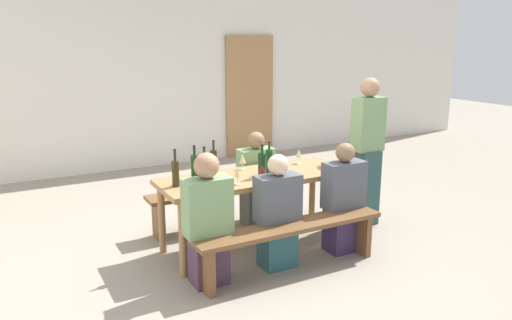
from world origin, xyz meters
name	(u,v)px	position (x,y,z in m)	size (l,w,h in m)	color
ground_plane	(256,245)	(0.00, 0.00, 0.00)	(24.00, 24.00, 0.00)	gray
back_wall	(143,68)	(0.00, 3.75, 1.60)	(14.00, 0.20, 3.20)	silver
wooden_door	(250,97)	(1.84, 3.61, 1.05)	(0.90, 0.06, 2.10)	#9E7247
tasting_table	(256,183)	(0.00, 0.00, 0.66)	(1.93, 0.70, 0.75)	#9E7247
bench_near	(291,235)	(0.00, -0.65, 0.35)	(1.83, 0.30, 0.45)	brown
bench_far	(228,195)	(0.00, 0.65, 0.35)	(1.83, 0.30, 0.45)	brown
wine_bottle_0	(269,161)	(0.15, -0.01, 0.88)	(0.07, 0.07, 0.32)	#194723
wine_bottle_1	(175,173)	(-0.83, 0.00, 0.88)	(0.07, 0.07, 0.35)	#332814
wine_bottle_2	(195,167)	(-0.60, 0.09, 0.88)	(0.07, 0.07, 0.34)	#143319
wine_bottle_3	(262,165)	(0.01, -0.10, 0.88)	(0.08, 0.08, 0.33)	#143319
wine_bottle_4	(205,169)	(-0.53, 0.04, 0.87)	(0.07, 0.07, 0.33)	#143319
wine_bottle_5	(214,161)	(-0.35, 0.22, 0.88)	(0.07, 0.07, 0.34)	#332814
wine_glass_0	(299,154)	(0.62, 0.18, 0.86)	(0.06, 0.06, 0.16)	silver
wine_glass_1	(262,170)	(-0.05, -0.21, 0.86)	(0.07, 0.07, 0.15)	silver
wine_glass_2	(272,159)	(0.22, 0.06, 0.87)	(0.08, 0.08, 0.17)	silver
wine_glass_3	(238,173)	(-0.31, -0.21, 0.86)	(0.07, 0.07, 0.16)	silver
wine_glass_4	(242,159)	(-0.03, 0.24, 0.86)	(0.07, 0.07, 0.17)	silver
seated_guest_near_0	(208,223)	(-0.73, -0.50, 0.55)	(0.40, 0.24, 1.16)	#472F45
seated_guest_near_1	(278,215)	(-0.05, -0.50, 0.50)	(0.41, 0.24, 1.06)	#26525B
seated_guest_near_2	(343,201)	(0.70, -0.50, 0.51)	(0.41, 0.24, 1.09)	#36274E
seated_guest_far_0	(256,183)	(0.27, 0.50, 0.50)	(0.40, 0.24, 1.07)	#454740
standing_host	(367,154)	(1.39, -0.02, 0.81)	(0.34, 0.24, 1.65)	#2A4C4A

